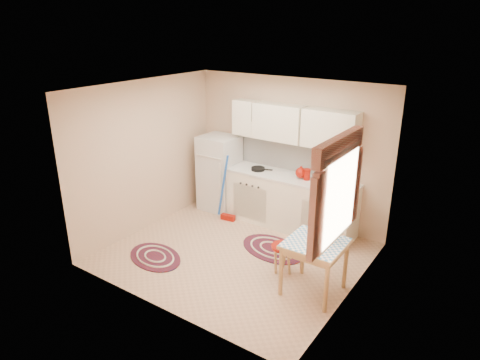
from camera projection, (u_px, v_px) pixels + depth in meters
name	position (u px, v px, depth m)	size (l,w,h in m)	color
room_shell	(254.00, 152.00, 6.09)	(3.64, 3.60, 2.52)	tan
fridge	(219.00, 173.00, 7.92)	(0.65, 0.60, 1.40)	silver
broom	(228.00, 189.00, 7.45)	(0.28, 0.12, 1.20)	blue
base_cabinets	(290.00, 203.00, 7.27)	(2.25, 0.60, 0.88)	white
countertop	(291.00, 178.00, 7.11)	(2.27, 0.62, 0.04)	silver
frying_pan	(258.00, 169.00, 7.39)	(0.24, 0.24, 0.05)	black
red_kettle	(301.00, 173.00, 6.98)	(0.20, 0.18, 0.20)	#910F05
red_canister	(307.00, 175.00, 6.93)	(0.11, 0.11, 0.16)	#910F05
table	(314.00, 267.00, 5.52)	(0.72, 0.72, 0.72)	tan
stool	(283.00, 259.00, 6.01)	(0.34, 0.34, 0.42)	#910F05
coffee_pot	(331.00, 232.00, 5.37)	(0.13, 0.11, 0.27)	#2C5F89
mug	(321.00, 245.00, 5.24)	(0.08, 0.08, 0.10)	#2C5F89
rug_center	(273.00, 249.00, 6.68)	(1.10, 0.73, 0.02)	maroon
rug_left	(155.00, 257.00, 6.44)	(0.98, 0.65, 0.02)	maroon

